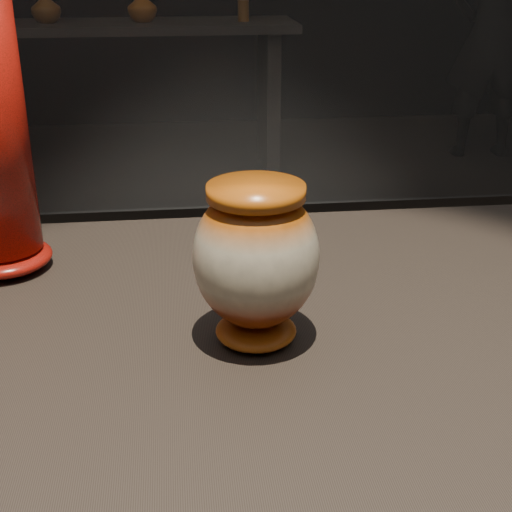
{
  "coord_description": "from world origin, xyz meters",
  "views": [
    {
      "loc": [
        -0.09,
        -0.73,
        1.32
      ],
      "look_at": [
        -0.01,
        -0.01,
        1.01
      ],
      "focal_mm": 50.0,
      "sensor_mm": 36.0,
      "label": 1
    }
  ],
  "objects_px": {
    "back_shelf": "(129,68)",
    "visitor": "(491,37)",
    "main_vase": "(256,259)",
    "display_plinth": "(259,510)"
  },
  "relations": [
    {
      "from": "back_shelf",
      "to": "visitor",
      "type": "xyz_separation_m",
      "value": [
        2.3,
        0.1,
        0.14
      ]
    },
    {
      "from": "back_shelf",
      "to": "visitor",
      "type": "bearing_deg",
      "value": 2.47
    },
    {
      "from": "main_vase",
      "to": "back_shelf",
      "type": "height_order",
      "value": "main_vase"
    },
    {
      "from": "display_plinth",
      "to": "visitor",
      "type": "distance_m",
      "value": 4.28
    },
    {
      "from": "main_vase",
      "to": "visitor",
      "type": "distance_m",
      "value": 4.3
    },
    {
      "from": "main_vase",
      "to": "visitor",
      "type": "xyz_separation_m",
      "value": [
        1.97,
        3.82,
        -0.23
      ]
    },
    {
      "from": "back_shelf",
      "to": "display_plinth",
      "type": "bearing_deg",
      "value": -84.77
    },
    {
      "from": "display_plinth",
      "to": "main_vase",
      "type": "relative_size",
      "value": 10.58
    },
    {
      "from": "main_vase",
      "to": "display_plinth",
      "type": "bearing_deg",
      "value": 63.93
    },
    {
      "from": "back_shelf",
      "to": "visitor",
      "type": "relative_size",
      "value": 1.3
    }
  ]
}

